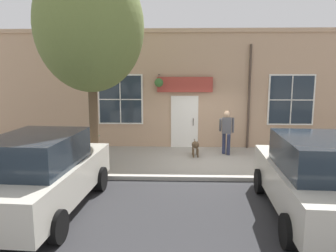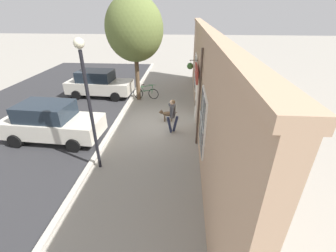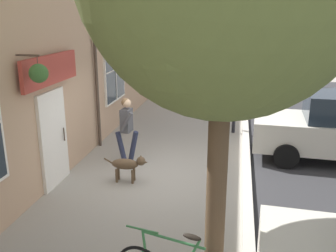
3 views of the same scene
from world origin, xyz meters
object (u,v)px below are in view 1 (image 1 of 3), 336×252
parked_car_nearest_curb (42,173)px  parked_car_mid_block (317,178)px  leaning_bicycle (93,157)px  pedestrian_walking (227,128)px  street_tree_by_curb (89,31)px  dog_on_leash (196,145)px

parked_car_nearest_curb → parked_car_mid_block: 5.81m
leaning_bicycle → parked_car_nearest_curb: 3.27m
pedestrian_walking → leaning_bicycle: size_ratio=0.96×
leaning_bicycle → street_tree_by_curb: bearing=18.3°
leaning_bicycle → pedestrian_walking: bearing=114.4°
pedestrian_walking → street_tree_by_curb: street_tree_by_curb is taller
pedestrian_walking → parked_car_mid_block: 5.48m
leaning_bicycle → parked_car_mid_block: parked_car_mid_block is taller
street_tree_by_curb → parked_car_nearest_curb: 4.34m
leaning_bicycle → parked_car_nearest_curb: bearing=-4.3°
pedestrian_walking → leaning_bicycle: 4.94m
dog_on_leash → parked_car_mid_block: bearing=24.2°
pedestrian_walking → parked_car_nearest_curb: bearing=-41.9°
dog_on_leash → parked_car_nearest_curb: 6.06m
dog_on_leash → street_tree_by_curb: street_tree_by_curb is taller
pedestrian_walking → dog_on_leash: size_ratio=1.64×
leaning_bicycle → parked_car_mid_block: 6.51m
parked_car_mid_block → dog_on_leash: bearing=-155.8°
pedestrian_walking → dog_on_leash: bearing=-72.9°
pedestrian_walking → dog_on_leash: (0.35, -1.15, -0.58)m
parked_car_mid_block → street_tree_by_curb: bearing=-118.3°
pedestrian_walking → parked_car_nearest_curb: size_ratio=0.38×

